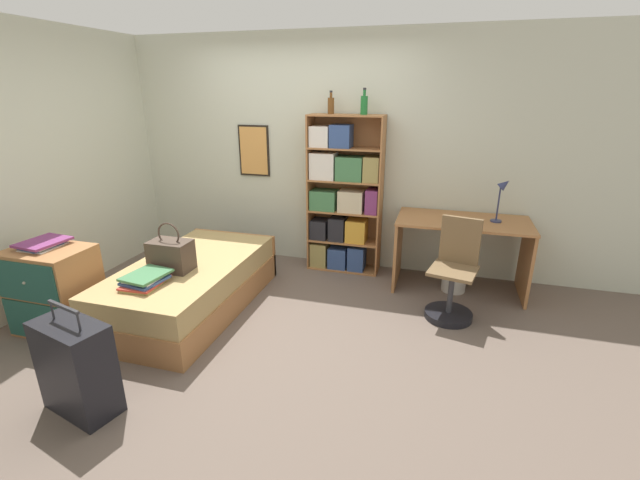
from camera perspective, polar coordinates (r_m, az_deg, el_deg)
name	(u,v)px	position (r m, az deg, el deg)	size (l,w,h in m)	color
ground_plane	(255,316)	(4.09, -8.70, -10.03)	(14.00, 14.00, 0.00)	#66564C
wall_back	(304,153)	(5.05, -2.11, 11.52)	(10.00, 0.09, 2.60)	beige
wall_left	(45,166)	(4.93, -32.79, 8.27)	(0.06, 10.00, 2.60)	beige
bed	(192,285)	(4.29, -16.66, -5.71)	(0.98, 1.86, 0.47)	#A36B3D
handbag	(171,255)	(4.01, -19.24, -1.88)	(0.36, 0.23, 0.44)	#47382D
book_stack_on_bed	(146,280)	(3.81, -22.24, -4.94)	(0.33, 0.40, 0.09)	#99894C
suitcase	(77,368)	(3.25, -29.69, -14.56)	(0.55, 0.38, 0.76)	black
dresser	(55,290)	(4.34, -31.87, -5.67)	(0.65, 0.50, 0.75)	#A36B3D
magazine_pile_on_dresser	(42,244)	(4.27, -33.06, -0.42)	(0.33, 0.38, 0.05)	silver
bookcase	(342,200)	(4.81, 2.94, 5.34)	(0.82, 0.30, 1.75)	#A36B3D
bottle_green	(331,105)	(4.74, 1.47, 17.55)	(0.07, 0.07, 0.24)	brown
bottle_brown	(364,104)	(4.63, 5.91, 17.54)	(0.07, 0.07, 0.26)	#1E6B2D
desk	(461,241)	(4.61, 18.31, -0.09)	(1.31, 0.68, 0.76)	#A36B3D
desk_lamp	(503,192)	(4.52, 23.18, 5.91)	(0.15, 0.11, 0.45)	navy
desk_chair	(452,285)	(4.10, 17.24, -5.81)	(0.47, 0.47, 0.92)	black
waste_bin	(454,280)	(4.69, 17.43, -5.06)	(0.24, 0.24, 0.24)	#B7B2A8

